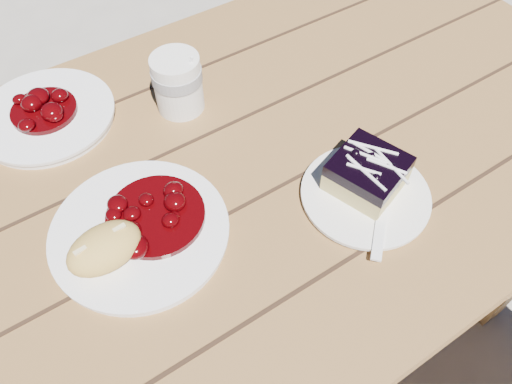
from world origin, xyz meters
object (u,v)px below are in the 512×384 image
blueberry_cake (367,173)px  second_plate (47,116)px  main_plate (140,233)px  coffee_cup (178,83)px  picnic_table (110,288)px  dessert_plate (365,196)px  bread_roll (104,248)px

blueberry_cake → second_plate: blueberry_cake is taller
main_plate → coffee_cup: (0.18, 0.21, 0.04)m
picnic_table → blueberry_cake: 0.47m
picnic_table → coffee_cup: 0.37m
main_plate → dessert_plate: 0.34m
bread_roll → blueberry_cake: (0.38, -0.09, -0.01)m
picnic_table → bread_roll: size_ratio=19.02×
blueberry_cake → second_plate: 0.55m
second_plate → bread_roll: bearing=-93.9°
coffee_cup → second_plate: size_ratio=0.45×
coffee_cup → main_plate: bearing=-130.5°
main_plate → bread_roll: (-0.05, -0.02, 0.04)m
main_plate → bread_roll: size_ratio=2.41×
dessert_plate → blueberry_cake: bearing=56.3°
main_plate → coffee_cup: size_ratio=2.44×
blueberry_cake → second_plate: bearing=112.1°
picnic_table → bread_roll: (0.02, -0.06, 0.20)m
blueberry_cake → coffee_cup: coffee_cup is taller
picnic_table → dessert_plate: (0.39, -0.17, 0.17)m
main_plate → blueberry_cake: bearing=-18.8°
main_plate → second_plate: same height
picnic_table → main_plate: size_ratio=7.90×
dessert_plate → main_plate: bearing=158.3°
picnic_table → second_plate: size_ratio=8.71×
bread_roll → blueberry_cake: 0.39m
picnic_table → second_plate: 0.32m
blueberry_cake → second_plate: (-0.36, 0.42, -0.03)m
dessert_plate → second_plate: bearing=129.0°
blueberry_cake → coffee_cup: (-0.15, 0.32, 0.01)m
dessert_plate → second_plate: second_plate is taller
blueberry_cake → coffee_cup: size_ratio=1.22×
bread_roll → dessert_plate: bread_roll is taller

